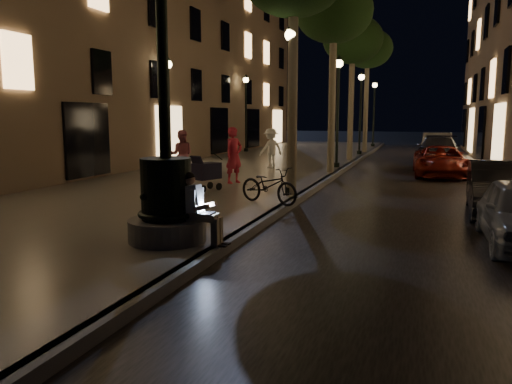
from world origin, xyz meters
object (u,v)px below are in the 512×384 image
at_px(tree_far, 368,50).
at_px(pedestrian_pink, 182,155).
at_px(car_second, 500,189).
at_px(car_rear, 438,150).
at_px(seated_man_laptop, 198,206).
at_px(car_third, 441,161).
at_px(fountain_lamppost, 166,185).
at_px(lamp_curb_d, 374,105).
at_px(lamp_left_c, 246,103).
at_px(bicycle, 269,185).
at_px(pedestrian_red, 234,155).
at_px(lamp_curb_a, 291,87).
at_px(lamp_curb_b, 338,97).
at_px(lamp_curb_c, 361,102).
at_px(tree_third, 353,41).
at_px(stroller, 206,171).
at_px(car_fifth, 437,146).
at_px(lamp_left_b, 169,97).
at_px(tree_second, 334,13).
at_px(pedestrian_white, 271,148).

bearing_deg(tree_far, pedestrian_pink, -106.26).
relative_size(car_second, car_rear, 0.82).
bearing_deg(seated_man_laptop, car_third, 72.17).
bearing_deg(pedestrian_pink, fountain_lamppost, 94.57).
distance_m(lamp_curb_d, car_second, 25.21).
distance_m(lamp_left_c, bicycle, 19.22).
bearing_deg(pedestrian_red, lamp_curb_d, 20.59).
xyz_separation_m(fountain_lamppost, lamp_curb_a, (0.70, 6.00, 2.02)).
relative_size(lamp_curb_b, lamp_curb_c, 1.00).
bearing_deg(bicycle, tree_third, 22.45).
xyz_separation_m(fountain_lamppost, car_third, (5.00, 13.64, -0.60)).
distance_m(stroller, car_rear, 14.96).
relative_size(lamp_curb_c, car_third, 1.09).
xyz_separation_m(stroller, car_fifth, (6.85, 16.70, -0.06)).
height_order(lamp_left_b, bicycle, lamp_left_b).
relative_size(seated_man_laptop, car_fifth, 0.28).
height_order(lamp_curb_d, stroller, lamp_curb_d).
distance_m(stroller, car_third, 10.41).
height_order(tree_second, lamp_curb_b, tree_second).
relative_size(lamp_curb_c, car_fifth, 1.08).
bearing_deg(tree_far, tree_second, -89.90).
distance_m(lamp_curb_a, car_third, 9.15).
xyz_separation_m(car_second, pedestrian_white, (-8.10, 7.27, 0.39)).
distance_m(lamp_left_c, stroller, 17.00).
bearing_deg(lamp_curb_a, lamp_left_b, 139.80).
xyz_separation_m(tree_third, pedestrian_red, (-2.38, -10.31, -5.00)).
relative_size(tree_far, bicycle, 4.13).
height_order(pedestrian_white, bicycle, pedestrian_white).
height_order(lamp_curb_a, lamp_curb_c, same).
bearing_deg(seated_man_laptop, lamp_curb_b, 89.63).
relative_size(lamp_curb_c, pedestrian_white, 2.82).
bearing_deg(lamp_curb_c, pedestrian_red, -99.45).
height_order(car_fifth, pedestrian_white, pedestrian_white).
xyz_separation_m(car_second, bicycle, (-5.55, -1.24, 0.01)).
xyz_separation_m(seated_man_laptop, car_second, (5.54, 5.52, -0.21)).
distance_m(seated_man_laptop, pedestrian_white, 13.05).
bearing_deg(tree_far, lamp_curb_c, -92.29).
height_order(tree_second, lamp_left_c, tree_second).
bearing_deg(tree_third, car_third, -45.38).
bearing_deg(pedestrian_red, lamp_curb_c, 17.23).
xyz_separation_m(tree_far, pedestrian_white, (-2.73, -11.20, -5.38)).
bearing_deg(fountain_lamppost, seated_man_laptop, 0.00).
bearing_deg(lamp_curb_a, fountain_lamppost, -96.65).
relative_size(lamp_curb_d, pedestrian_red, 2.57).
bearing_deg(car_fifth, lamp_curb_a, -102.27).
xyz_separation_m(lamp_curb_a, lamp_left_c, (-7.10, 16.00, 0.00)).
relative_size(seated_man_laptop, tree_third, 0.18).
xyz_separation_m(lamp_curb_a, car_fifth, (4.30, 16.50, -2.50)).
xyz_separation_m(tree_second, lamp_left_c, (-7.20, 10.00, -3.10)).
relative_size(lamp_curb_c, pedestrian_pink, 2.76).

